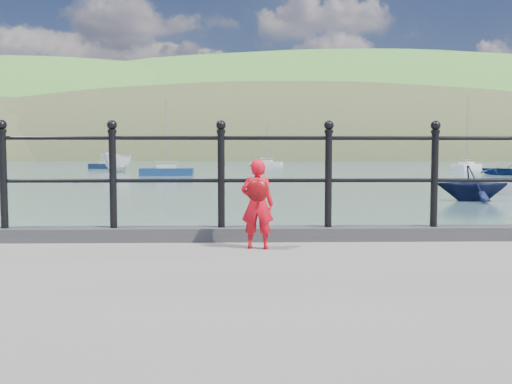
{
  "coord_description": "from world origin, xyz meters",
  "views": [
    {
      "loc": [
        -0.38,
        -6.18,
        1.97
      ],
      "look_at": [
        -0.21,
        -0.2,
        1.55
      ],
      "focal_mm": 38.0,
      "sensor_mm": 36.0,
      "label": 1
    }
  ],
  "objects_px": {
    "child": "(257,203)",
    "sailboat_far": "(466,167)",
    "sailboat_deep": "(266,164)",
    "launch_blue": "(507,170)",
    "launch_navy": "(472,183)",
    "sailboat_left": "(106,166)",
    "launch_white": "(117,162)",
    "sailboat_port": "(167,172)",
    "railing": "(275,167)"
  },
  "relations": [
    {
      "from": "child",
      "to": "launch_navy",
      "type": "relative_size",
      "value": 0.32
    },
    {
      "from": "child",
      "to": "launch_white",
      "type": "bearing_deg",
      "value": -68.02
    },
    {
      "from": "launch_blue",
      "to": "sailboat_far",
      "type": "relative_size",
      "value": 0.49
    },
    {
      "from": "railing",
      "to": "launch_navy",
      "type": "relative_size",
      "value": 6.32
    },
    {
      "from": "launch_blue",
      "to": "child",
      "type": "bearing_deg",
      "value": -143.55
    },
    {
      "from": "launch_blue",
      "to": "sailboat_port",
      "type": "bearing_deg",
      "value": 157.18
    },
    {
      "from": "railing",
      "to": "launch_white",
      "type": "xyz_separation_m",
      "value": [
        -14.06,
        53.93,
        -0.73
      ]
    },
    {
      "from": "railing",
      "to": "launch_blue",
      "type": "relative_size",
      "value": 3.79
    },
    {
      "from": "sailboat_deep",
      "to": "sailboat_left",
      "type": "bearing_deg",
      "value": -120.64
    },
    {
      "from": "launch_blue",
      "to": "sailboat_port",
      "type": "relative_size",
      "value": 0.66
    },
    {
      "from": "launch_white",
      "to": "sailboat_deep",
      "type": "bearing_deg",
      "value": 73.91
    },
    {
      "from": "launch_white",
      "to": "sailboat_deep",
      "type": "relative_size",
      "value": 0.69
    },
    {
      "from": "launch_navy",
      "to": "sailboat_left",
      "type": "relative_size",
      "value": 0.41
    },
    {
      "from": "launch_white",
      "to": "sailboat_far",
      "type": "height_order",
      "value": "sailboat_far"
    },
    {
      "from": "sailboat_far",
      "to": "railing",
      "type": "bearing_deg",
      "value": -162.61
    },
    {
      "from": "launch_navy",
      "to": "sailboat_left",
      "type": "bearing_deg",
      "value": 33.96
    },
    {
      "from": "launch_white",
      "to": "sailboat_far",
      "type": "bearing_deg",
      "value": 25.96
    },
    {
      "from": "railing",
      "to": "child",
      "type": "xyz_separation_m",
      "value": [
        -0.21,
        -0.54,
        -0.35
      ]
    },
    {
      "from": "railing",
      "to": "sailboat_left",
      "type": "height_order",
      "value": "sailboat_left"
    },
    {
      "from": "sailboat_left",
      "to": "launch_white",
      "type": "bearing_deg",
      "value": -57.25
    },
    {
      "from": "child",
      "to": "sailboat_far",
      "type": "xyz_separation_m",
      "value": [
        29.69,
        65.5,
        -1.13
      ]
    },
    {
      "from": "railing",
      "to": "child",
      "type": "relative_size",
      "value": 19.73
    },
    {
      "from": "child",
      "to": "launch_white",
      "type": "height_order",
      "value": "launch_white"
    },
    {
      "from": "launch_navy",
      "to": "sailboat_port",
      "type": "relative_size",
      "value": 0.4
    },
    {
      "from": "sailboat_deep",
      "to": "railing",
      "type": "bearing_deg",
      "value": -73.53
    },
    {
      "from": "sailboat_port",
      "to": "sailboat_left",
      "type": "bearing_deg",
      "value": 115.75
    },
    {
      "from": "launch_navy",
      "to": "sailboat_far",
      "type": "height_order",
      "value": "sailboat_far"
    },
    {
      "from": "sailboat_far",
      "to": "sailboat_left",
      "type": "distance_m",
      "value": 48.5
    },
    {
      "from": "railing",
      "to": "sailboat_port",
      "type": "xyz_separation_m",
      "value": [
        -7.28,
        44.16,
        -1.48
      ]
    },
    {
      "from": "child",
      "to": "sailboat_port",
      "type": "bearing_deg",
      "value": -73.3
    },
    {
      "from": "launch_navy",
      "to": "sailboat_left",
      "type": "xyz_separation_m",
      "value": [
        -28.25,
        52.26,
        -0.42
      ]
    },
    {
      "from": "launch_blue",
      "to": "launch_white",
      "type": "distance_m",
      "value": 40.11
    },
    {
      "from": "sailboat_port",
      "to": "sailboat_left",
      "type": "distance_m",
      "value": 27.18
    },
    {
      "from": "sailboat_far",
      "to": "sailboat_deep",
      "type": "height_order",
      "value": "sailboat_far"
    },
    {
      "from": "launch_navy",
      "to": "sailboat_deep",
      "type": "distance_m",
      "value": 71.86
    },
    {
      "from": "sailboat_port",
      "to": "child",
      "type": "bearing_deg",
      "value": -80.52
    },
    {
      "from": "launch_navy",
      "to": "sailboat_deep",
      "type": "bearing_deg",
      "value": 9.85
    },
    {
      "from": "launch_blue",
      "to": "sailboat_far",
      "type": "distance_m",
      "value": 20.28
    },
    {
      "from": "sailboat_port",
      "to": "sailboat_left",
      "type": "height_order",
      "value": "sailboat_port"
    },
    {
      "from": "launch_blue",
      "to": "launch_navy",
      "type": "bearing_deg",
      "value": -143.29
    },
    {
      "from": "child",
      "to": "sailboat_left",
      "type": "distance_m",
      "value": 71.76
    },
    {
      "from": "child",
      "to": "launch_white",
      "type": "relative_size",
      "value": 0.16
    },
    {
      "from": "launch_white",
      "to": "launch_blue",
      "type": "bearing_deg",
      "value": -0.89
    },
    {
      "from": "launch_blue",
      "to": "sailboat_deep",
      "type": "xyz_separation_m",
      "value": [
        -21.08,
        42.98,
        -0.15
      ]
    },
    {
      "from": "sailboat_far",
      "to": "sailboat_left",
      "type": "relative_size",
      "value": 1.39
    },
    {
      "from": "railing",
      "to": "sailboat_left",
      "type": "xyz_separation_m",
      "value": [
        -18.88,
        68.74,
        -1.48
      ]
    },
    {
      "from": "sailboat_port",
      "to": "sailboat_far",
      "type": "xyz_separation_m",
      "value": [
        36.76,
        20.8,
        0.0
      ]
    },
    {
      "from": "sailboat_far",
      "to": "sailboat_deep",
      "type": "xyz_separation_m",
      "value": [
        -25.48,
        23.18,
        -0.0
      ]
    },
    {
      "from": "launch_blue",
      "to": "sailboat_left",
      "type": "height_order",
      "value": "sailboat_left"
    },
    {
      "from": "launch_blue",
      "to": "sailboat_left",
      "type": "bearing_deg",
      "value": 127.2
    }
  ]
}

